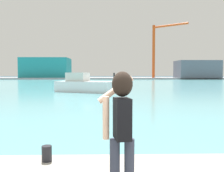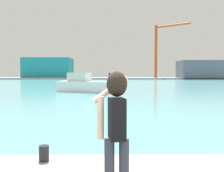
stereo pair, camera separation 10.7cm
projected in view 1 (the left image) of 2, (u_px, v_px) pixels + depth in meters
ground_plane at (109, 84)px, 53.25m from camera, size 220.00×220.00×0.00m
harbor_water at (109, 83)px, 55.25m from camera, size 140.00×100.00×0.02m
far_shore_dock at (108, 78)px, 95.17m from camera, size 140.00×20.00×0.45m
person_photographer at (121, 121)px, 3.42m from camera, size 0.53×0.55×1.74m
harbor_bollard at (47, 154)px, 4.88m from camera, size 0.19×0.19×0.30m
boat_moored at (83, 85)px, 29.98m from camera, size 7.29×4.93×2.33m
warehouse_left at (46, 68)px, 95.81m from camera, size 17.25×13.09×7.34m
warehouse_right at (197, 69)px, 89.82m from camera, size 14.29×9.85×6.11m
port_crane at (158, 45)px, 90.51m from camera, size 10.59×9.05×19.03m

